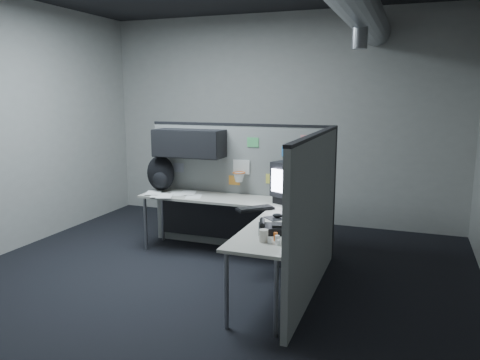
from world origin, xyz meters
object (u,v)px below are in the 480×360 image
at_px(backpack, 161,174).
at_px(phone, 270,228).
at_px(monitor, 295,182).
at_px(desk, 241,214).
at_px(keyboard, 255,209).

bearing_deg(backpack, phone, -41.40).
distance_m(monitor, phone, 1.26).
relative_size(desk, backpack, 4.96).
bearing_deg(phone, backpack, 137.32).
xyz_separation_m(keyboard, backpack, (-1.50, 0.56, 0.21)).
distance_m(keyboard, phone, 0.84).
height_order(desk, keyboard, keyboard).
bearing_deg(keyboard, phone, -62.49).
relative_size(phone, backpack, 0.63).
bearing_deg(monitor, desk, -171.48).
distance_m(monitor, backpack, 1.84).
bearing_deg(backpack, keyboard, -27.31).
relative_size(desk, monitor, 4.05).
xyz_separation_m(monitor, backpack, (-1.83, 0.07, -0.03)).
distance_m(keyboard, backpack, 1.62).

